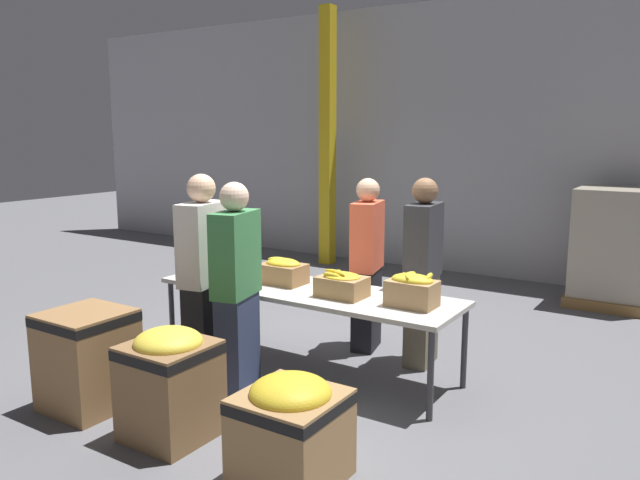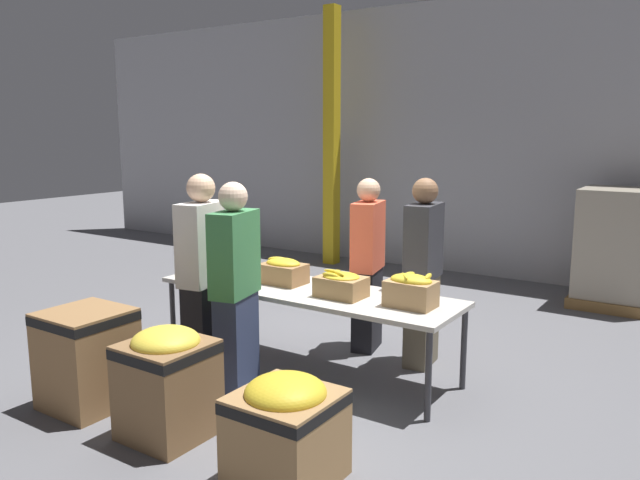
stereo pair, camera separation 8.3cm
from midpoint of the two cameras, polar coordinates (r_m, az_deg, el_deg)
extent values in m
plane|color=slate|center=(5.76, -0.76, -11.67)|extent=(30.00, 30.00, 0.00)
cube|color=#A8A8AD|center=(9.44, 15.10, 8.89)|extent=(16.00, 0.08, 4.00)
cube|color=beige|center=(5.54, -0.78, -4.68)|extent=(2.78, 0.83, 0.04)
cylinder|color=#38383D|center=(6.22, -12.93, -6.85)|extent=(0.05, 0.05, 0.71)
cylinder|color=#38383D|center=(4.75, 10.39, -12.14)|extent=(0.05, 0.05, 0.71)
cylinder|color=#38383D|center=(6.71, -8.50, -5.47)|extent=(0.05, 0.05, 0.71)
cylinder|color=#38383D|center=(5.37, 13.45, -9.60)|extent=(0.05, 0.05, 0.71)
cube|color=olive|center=(6.12, -8.56, -2.06)|extent=(0.40, 0.33, 0.24)
ellipsoid|color=gold|center=(6.09, -8.59, -0.91)|extent=(0.34, 0.28, 0.09)
ellipsoid|color=gold|center=(6.09, -7.57, -0.73)|extent=(0.19, 0.10, 0.04)
ellipsoid|color=gold|center=(6.20, -9.06, -0.41)|extent=(0.06, 0.19, 0.04)
ellipsoid|color=gold|center=(6.07, -7.76, -0.51)|extent=(0.12, 0.17, 0.05)
cube|color=olive|center=(5.71, -2.97, -3.09)|extent=(0.40, 0.28, 0.18)
ellipsoid|color=gold|center=(5.69, -2.98, -2.14)|extent=(0.34, 0.23, 0.09)
ellipsoid|color=gold|center=(5.72, -3.57, -1.73)|extent=(0.16, 0.13, 0.05)
ellipsoid|color=gold|center=(5.69, -3.15, -1.97)|extent=(0.18, 0.14, 0.04)
cube|color=#A37A4C|center=(5.26, 2.40, -4.30)|extent=(0.40, 0.29, 0.17)
ellipsoid|color=gold|center=(5.23, 2.41, -3.35)|extent=(0.32, 0.26, 0.06)
ellipsoid|color=gold|center=(5.19, 1.42, -3.23)|extent=(0.17, 0.07, 0.05)
ellipsoid|color=gold|center=(5.18, 2.19, -3.07)|extent=(0.16, 0.11, 0.04)
ellipsoid|color=gold|center=(5.26, 1.52, -2.85)|extent=(0.15, 0.05, 0.04)
ellipsoid|color=gold|center=(5.31, 1.83, -3.00)|extent=(0.05, 0.17, 0.05)
cube|color=tan|center=(5.02, 8.77, -4.89)|extent=(0.38, 0.26, 0.21)
ellipsoid|color=yellow|center=(4.99, 8.80, -3.65)|extent=(0.35, 0.22, 0.10)
ellipsoid|color=yellow|center=(5.05, 8.55, -3.16)|extent=(0.08, 0.17, 0.05)
ellipsoid|color=yellow|center=(4.97, 8.22, -3.26)|extent=(0.15, 0.18, 0.04)
ellipsoid|color=yellow|center=(4.99, 10.35, -3.30)|extent=(0.08, 0.17, 0.05)
cube|color=#6B604C|center=(5.82, 9.67, -7.34)|extent=(0.25, 0.41, 0.81)
cube|color=#333338|center=(5.65, 9.89, -0.12)|extent=(0.28, 0.48, 0.67)
sphere|color=#896042|center=(5.59, 10.02, 4.45)|extent=(0.23, 0.23, 0.23)
cube|color=#2D3856|center=(5.19, -7.17, -9.40)|extent=(0.30, 0.43, 0.82)
cube|color=#387A47|center=(4.99, -7.36, -1.25)|extent=(0.33, 0.50, 0.68)
sphere|color=beige|center=(4.93, -7.48, 3.96)|extent=(0.23, 0.23, 0.23)
cube|color=black|center=(6.17, 4.71, -6.32)|extent=(0.29, 0.42, 0.80)
cube|color=#EA5B3D|center=(6.00, 4.81, 0.37)|extent=(0.32, 0.49, 0.66)
sphere|color=#DBAD89|center=(5.95, 4.87, 4.57)|extent=(0.23, 0.23, 0.23)
cube|color=black|center=(5.51, -9.99, -8.22)|extent=(0.29, 0.43, 0.84)
cube|color=silver|center=(5.32, -10.24, -0.32)|extent=(0.32, 0.51, 0.70)
sphere|color=#DBAD89|center=(5.26, -10.40, 4.70)|extent=(0.24, 0.24, 0.24)
cube|color=olive|center=(5.23, -20.08, -10.14)|extent=(0.59, 0.59, 0.77)
cube|color=black|center=(5.13, -20.30, -6.69)|extent=(0.60, 0.60, 0.07)
cube|color=olive|center=(4.59, -13.22, -13.17)|extent=(0.56, 0.56, 0.68)
cube|color=black|center=(4.49, -13.37, -9.80)|extent=(0.56, 0.56, 0.07)
ellipsoid|color=yellow|center=(4.47, -13.41, -9.01)|extent=(0.47, 0.47, 0.19)
cube|color=#A37A4C|center=(3.99, -2.51, -17.59)|extent=(0.59, 0.59, 0.56)
cube|color=black|center=(3.89, -2.53, -14.65)|extent=(0.59, 0.59, 0.07)
ellipsoid|color=gold|center=(3.87, -2.54, -13.77)|extent=(0.50, 0.50, 0.21)
cube|color=gold|center=(9.92, 1.32, 9.26)|extent=(0.20, 0.20, 4.00)
cube|color=olive|center=(8.52, 25.44, -5.01)|extent=(0.93, 0.93, 0.13)
cube|color=#A39984|center=(8.37, 25.81, -0.23)|extent=(0.86, 0.86, 1.31)
camera|label=1|loc=(0.04, -89.58, 0.07)|focal=35.00mm
camera|label=2|loc=(0.04, 90.42, -0.07)|focal=35.00mm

